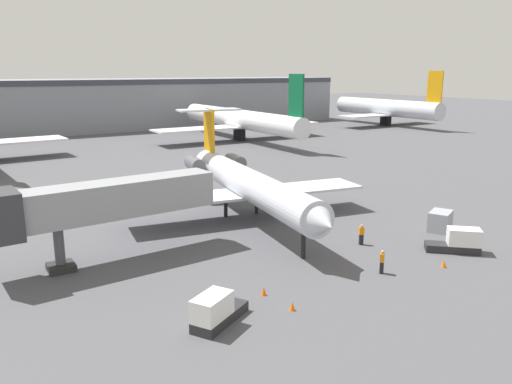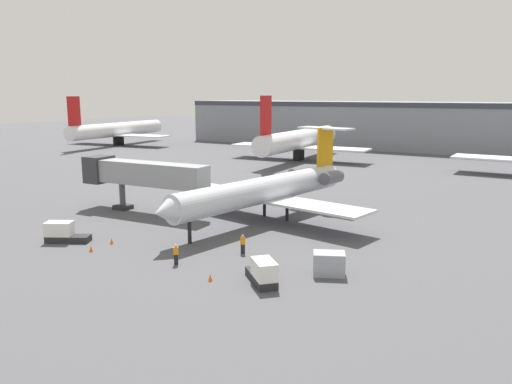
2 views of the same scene
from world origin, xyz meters
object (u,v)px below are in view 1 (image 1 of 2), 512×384
(traffic_cone_mid, at_px, (264,291))
(traffic_cone_far, at_px, (292,306))
(cargo_container_uld, at_px, (440,221))
(jet_bridge, at_px, (91,204))
(ground_crew_marshaller, at_px, (361,234))
(ground_crew_loader, at_px, (382,262))
(regional_jet, at_px, (246,182))
(traffic_cone_near, at_px, (444,264))
(baggage_tug_lead, at_px, (459,242))
(baggage_tug_trailing, at_px, (216,311))
(parked_airliner_east_mid, at_px, (387,108))
(parked_airliner_centre, at_px, (240,120))

(traffic_cone_mid, distance_m, traffic_cone_far, 2.65)
(cargo_container_uld, bearing_deg, jet_bridge, 163.99)
(ground_crew_marshaller, distance_m, ground_crew_loader, 6.04)
(regional_jet, distance_m, traffic_cone_near, 19.33)
(jet_bridge, height_order, baggage_tug_lead, jet_bridge)
(baggage_tug_lead, bearing_deg, jet_bridge, 153.31)
(baggage_tug_trailing, distance_m, parked_airliner_east_mid, 110.42)
(ground_crew_loader, relative_size, parked_airliner_centre, 0.04)
(baggage_tug_lead, bearing_deg, ground_crew_marshaller, 134.77)
(regional_jet, relative_size, jet_bridge, 1.78)
(regional_jet, relative_size, parked_airliner_centre, 0.70)
(ground_crew_marshaller, relative_size, baggage_tug_trailing, 0.41)
(traffic_cone_far, distance_m, parked_airliner_east_mid, 107.41)
(traffic_cone_near, distance_m, parked_airliner_centre, 70.02)
(parked_airliner_centre, xyz_separation_m, parked_airliner_east_mid, (45.58, 4.97, 0.22))
(cargo_container_uld, bearing_deg, baggage_tug_trailing, -168.59)
(traffic_cone_mid, relative_size, parked_airliner_centre, 0.01)
(ground_crew_loader, bearing_deg, parked_airliner_centre, 68.16)
(traffic_cone_mid, distance_m, parked_airliner_east_mid, 105.91)
(cargo_container_uld, distance_m, parked_airliner_centre, 62.46)
(baggage_tug_trailing, xyz_separation_m, cargo_container_uld, (24.63, 4.97, 0.04))
(baggage_tug_lead, height_order, parked_airliner_centre, parked_airliner_centre)
(ground_crew_loader, height_order, parked_airliner_centre, parked_airliner_centre)
(jet_bridge, distance_m, baggage_tug_trailing, 13.83)
(cargo_container_uld, height_order, traffic_cone_near, cargo_container_uld)
(traffic_cone_far, height_order, parked_airliner_east_mid, parked_airliner_east_mid)
(ground_crew_marshaller, height_order, baggage_tug_lead, baggage_tug_lead)
(ground_crew_marshaller, xyz_separation_m, traffic_cone_far, (-11.54, -6.60, -0.58))
(cargo_container_uld, relative_size, traffic_cone_mid, 5.20)
(jet_bridge, distance_m, traffic_cone_far, 16.33)
(parked_airliner_east_mid, bearing_deg, jet_bridge, -146.79)
(cargo_container_uld, bearing_deg, regional_jet, 135.66)
(parked_airliner_east_mid, bearing_deg, traffic_cone_mid, -139.53)
(baggage_tug_trailing, bearing_deg, traffic_cone_mid, 23.50)
(traffic_cone_near, bearing_deg, parked_airliner_centre, 72.12)
(jet_bridge, xyz_separation_m, cargo_container_uld, (27.80, -7.98, -3.63))
(baggage_tug_lead, height_order, baggage_tug_trailing, same)
(parked_airliner_east_mid, bearing_deg, regional_jet, -143.76)
(ground_crew_marshaller, distance_m, baggage_tug_lead, 7.39)
(traffic_cone_near, xyz_separation_m, parked_airliner_east_mid, (67.05, 71.51, 4.10))
(regional_jet, distance_m, ground_crew_marshaller, 12.40)
(ground_crew_marshaller, bearing_deg, baggage_tug_trailing, -160.14)
(cargo_container_uld, bearing_deg, parked_airliner_east_mid, 47.45)
(traffic_cone_far, bearing_deg, ground_crew_marshaller, 29.74)
(cargo_container_uld, xyz_separation_m, parked_airliner_centre, (14.64, 60.63, 3.28))
(parked_airliner_east_mid, bearing_deg, baggage_tug_lead, -132.20)
(jet_bridge, bearing_deg, traffic_cone_far, -60.29)
(jet_bridge, bearing_deg, parked_airliner_east_mid, 33.21)
(regional_jet, height_order, ground_crew_loader, regional_jet)
(traffic_cone_mid, height_order, parked_airliner_centre, parked_airliner_centre)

